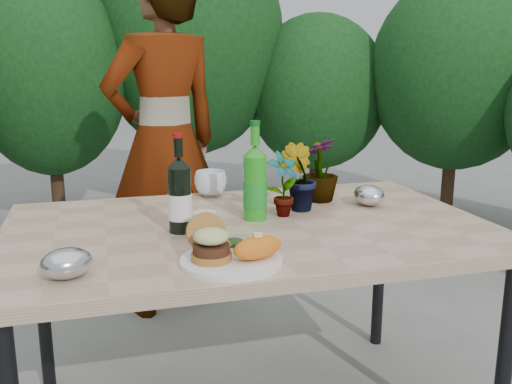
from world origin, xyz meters
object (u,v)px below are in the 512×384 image
object	(u,v)px
dinner_plate	(231,261)
person	(165,142)
wine_bottle	(180,196)
patio_table	(250,241)

from	to	relation	value
dinner_plate	person	distance (m)	1.43
dinner_plate	wine_bottle	world-z (taller)	wine_bottle
patio_table	wine_bottle	world-z (taller)	wine_bottle
patio_table	wine_bottle	bearing A→B (deg)	-175.20
patio_table	dinner_plate	world-z (taller)	dinner_plate
dinner_plate	wine_bottle	xyz separation A→B (m)	(-0.09, 0.33, 0.11)
person	wine_bottle	bearing A→B (deg)	63.70
dinner_plate	wine_bottle	distance (m)	0.36
person	dinner_plate	bearing A→B (deg)	68.29
patio_table	dinner_plate	xyz separation A→B (m)	(-0.14, -0.35, 0.06)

